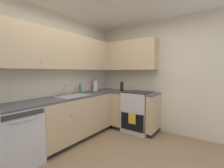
{
  "coord_description": "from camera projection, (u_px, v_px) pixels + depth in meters",
  "views": [
    {
      "loc": [
        -1.72,
        -1.11,
        1.4
      ],
      "look_at": [
        0.97,
        0.77,
        1.14
      ],
      "focal_mm": 24.73,
      "sensor_mm": 36.0,
      "label": 1
    }
  ],
  "objects": [
    {
      "name": "oven_range",
      "position": [
        138.0,
        111.0,
        3.65
      ],
      "size": [
        0.68,
        0.62,
        1.07
      ],
      "color": "silver",
      "rests_on": "ground_plane"
    },
    {
      "name": "lower_cabinets_back",
      "position": [
        75.0,
        118.0,
        3.21
      ],
      "size": [
        1.69,
        0.62,
        0.88
      ],
      "color": "tan",
      "rests_on": "ground_plane"
    },
    {
      "name": "soap_bottle",
      "position": [
        80.0,
        89.0,
        3.53
      ],
      "size": [
        0.05,
        0.05,
        0.21
      ],
      "color": "#338C4C",
      "rests_on": "countertop_back"
    },
    {
      "name": "paper_towel_roll",
      "position": [
        95.0,
        86.0,
        3.92
      ],
      "size": [
        0.11,
        0.11,
        0.32
      ],
      "color": "white",
      "rests_on": "countertop_back"
    },
    {
      "name": "wall_back",
      "position": [
        46.0,
        77.0,
        2.98
      ],
      "size": [
        3.83,
        0.05,
        2.58
      ],
      "primitive_type": "cube",
      "color": "beige",
      "rests_on": "ground_plane"
    },
    {
      "name": "upper_cabinets_right",
      "position": [
        126.0,
        56.0,
        3.88
      ],
      "size": [
        0.32,
        1.55,
        0.71
      ],
      "color": "tan"
    },
    {
      "name": "faucet",
      "position": [
        66.0,
        89.0,
        3.2
      ],
      "size": [
        0.07,
        0.16,
        0.22
      ],
      "color": "silver",
      "rests_on": "countertop_back"
    },
    {
      "name": "countertop_back",
      "position": [
        75.0,
        96.0,
        3.17
      ],
      "size": [
        2.89,
        0.6,
        0.03
      ],
      "primitive_type": "cube",
      "color": "#4C4C51",
      "rests_on": "lower_cabinets_back"
    },
    {
      "name": "countertop_right",
      "position": [
        132.0,
        93.0,
        3.69
      ],
      "size": [
        0.6,
        1.03,
        0.03
      ],
      "color": "#4C4C51",
      "rests_on": "lower_cabinets_right"
    },
    {
      "name": "lower_cabinets_right",
      "position": [
        132.0,
        111.0,
        3.73
      ],
      "size": [
        0.62,
        1.03,
        0.88
      ],
      "color": "tan",
      "rests_on": "ground_plane"
    },
    {
      "name": "sink",
      "position": [
        73.0,
        98.0,
        3.09
      ],
      "size": [
        0.64,
        0.4,
        0.1
      ],
      "color": "#B7B7BC",
      "rests_on": "countertop_back"
    },
    {
      "name": "oil_bottle",
      "position": [
        122.0,
        87.0,
        3.85
      ],
      "size": [
        0.08,
        0.08,
        0.24
      ],
      "color": "black",
      "rests_on": "countertop_right"
    },
    {
      "name": "upper_cabinets_back",
      "position": [
        63.0,
        51.0,
        3.05
      ],
      "size": [
        2.57,
        0.34,
        0.71
      ],
      "color": "tan"
    },
    {
      "name": "wall_right",
      "position": [
        162.0,
        76.0,
        3.59
      ],
      "size": [
        0.05,
        3.33,
        2.58
      ],
      "primitive_type": "cube",
      "color": "beige",
      "rests_on": "ground_plane"
    },
    {
      "name": "dishwasher",
      "position": [
        16.0,
        137.0,
        2.27
      ],
      "size": [
        0.6,
        0.63,
        0.88
      ],
      "color": "silver",
      "rests_on": "ground_plane"
    }
  ]
}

